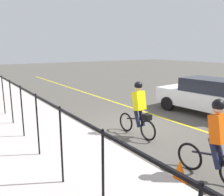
% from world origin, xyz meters
% --- Properties ---
extents(ground_plane, '(80.00, 80.00, 0.00)m').
position_xyz_m(ground_plane, '(0.00, 0.00, 0.00)').
color(ground_plane, '#4E4B44').
extents(lane_line_centre, '(36.00, 0.12, 0.01)m').
position_xyz_m(lane_line_centre, '(0.00, -1.60, 0.00)').
color(lane_line_centre, yellow).
rests_on(lane_line_centre, ground).
extents(sidewalk, '(40.00, 3.20, 0.15)m').
position_xyz_m(sidewalk, '(0.00, 3.40, 0.07)').
color(sidewalk, '#B3ADA7').
rests_on(sidewalk, ground).
extents(iron_fence, '(15.58, 0.04, 1.60)m').
position_xyz_m(iron_fence, '(1.00, 3.80, 1.30)').
color(iron_fence, black).
rests_on(iron_fence, sidewalk).
extents(cyclist_lead, '(1.71, 0.38, 1.83)m').
position_xyz_m(cyclist_lead, '(-0.74, 0.61, 0.91)').
color(cyclist_lead, black).
rests_on(cyclist_lead, ground).
extents(cyclist_follow, '(1.71, 0.38, 1.83)m').
position_xyz_m(cyclist_follow, '(-3.67, 0.97, 0.91)').
color(cyclist_follow, black).
rests_on(cyclist_follow, ground).
extents(patrol_sedan, '(4.52, 2.19, 1.58)m').
position_xyz_m(patrol_sedan, '(-0.47, -3.67, 0.82)').
color(patrol_sedan, white).
rests_on(patrol_sedan, ground).
extents(traffic_cone_near, '(0.36, 0.36, 0.52)m').
position_xyz_m(traffic_cone_near, '(-3.31, 1.65, 0.26)').
color(traffic_cone_near, '#E95705').
rests_on(traffic_cone_near, ground).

